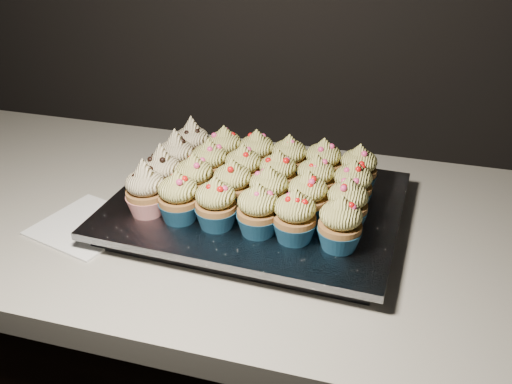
{
  "coord_description": "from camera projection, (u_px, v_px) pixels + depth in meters",
  "views": [
    {
      "loc": [
        0.02,
        0.92,
        1.4
      ],
      "look_at": [
        -0.2,
        1.69,
        0.95
      ],
      "focal_mm": 40.0,
      "sensor_mm": 36.0,
      "label": 1
    }
  ],
  "objects": [
    {
      "name": "worktop",
      "position": [
        379.0,
        245.0,
        0.91
      ],
      "size": [
        2.44,
        0.64,
        0.04
      ],
      "primitive_type": "cube",
      "color": "beige",
      "rests_on": "cabinet"
    },
    {
      "name": "napkin",
      "position": [
        88.0,
        225.0,
        0.92
      ],
      "size": [
        0.18,
        0.18,
        0.0
      ],
      "primitive_type": "cube",
      "rotation": [
        0.0,
        0.0,
        -0.26
      ],
      "color": "white",
      "rests_on": "worktop"
    },
    {
      "name": "baking_tray",
      "position": [
        256.0,
        213.0,
        0.94
      ],
      "size": [
        0.44,
        0.34,
        0.02
      ],
      "primitive_type": "cube",
      "rotation": [
        0.0,
        0.0,
        -0.04
      ],
      "color": "black",
      "rests_on": "worktop"
    },
    {
      "name": "foil_lining",
      "position": [
        256.0,
        204.0,
        0.93
      ],
      "size": [
        0.47,
        0.38,
        0.01
      ],
      "primitive_type": "cube",
      "rotation": [
        0.0,
        0.0,
        -0.04
      ],
      "color": "silver",
      "rests_on": "baking_tray"
    },
    {
      "name": "cupcake_0",
      "position": [
        145.0,
        190.0,
        0.87
      ],
      "size": [
        0.06,
        0.06,
        0.1
      ],
      "color": "red",
      "rests_on": "foil_lining"
    },
    {
      "name": "cupcake_1",
      "position": [
        179.0,
        198.0,
        0.86
      ],
      "size": [
        0.06,
        0.06,
        0.08
      ],
      "color": "navy",
      "rests_on": "foil_lining"
    },
    {
      "name": "cupcake_2",
      "position": [
        216.0,
        204.0,
        0.84
      ],
      "size": [
        0.06,
        0.06,
        0.08
      ],
      "color": "navy",
      "rests_on": "foil_lining"
    },
    {
      "name": "cupcake_3",
      "position": [
        258.0,
        211.0,
        0.83
      ],
      "size": [
        0.06,
        0.06,
        0.08
      ],
      "color": "navy",
      "rests_on": "foil_lining"
    },
    {
      "name": "cupcake_4",
      "position": [
        295.0,
        217.0,
        0.81
      ],
      "size": [
        0.06,
        0.06,
        0.08
      ],
      "color": "navy",
      "rests_on": "foil_lining"
    },
    {
      "name": "cupcake_5",
      "position": [
        340.0,
        224.0,
        0.79
      ],
      "size": [
        0.06,
        0.06,
        0.08
      ],
      "color": "navy",
      "rests_on": "foil_lining"
    },
    {
      "name": "cupcake_6",
      "position": [
        162.0,
        174.0,
        0.92
      ],
      "size": [
        0.06,
        0.06,
        0.1
      ],
      "color": "red",
      "rests_on": "foil_lining"
    },
    {
      "name": "cupcake_7",
      "position": [
        194.0,
        180.0,
        0.91
      ],
      "size": [
        0.06,
        0.06,
        0.08
      ],
      "color": "navy",
      "rests_on": "foil_lining"
    },
    {
      "name": "cupcake_8",
      "position": [
        233.0,
        185.0,
        0.89
      ],
      "size": [
        0.06,
        0.06,
        0.08
      ],
      "color": "navy",
      "rests_on": "foil_lining"
    },
    {
      "name": "cupcake_9",
      "position": [
        269.0,
        192.0,
        0.87
      ],
      "size": [
        0.06,
        0.06,
        0.08
      ],
      "color": "navy",
      "rests_on": "foil_lining"
    },
    {
      "name": "cupcake_10",
      "position": [
        307.0,
        197.0,
        0.86
      ],
      "size": [
        0.06,
        0.06,
        0.08
      ],
      "color": "navy",
      "rests_on": "foil_lining"
    },
    {
      "name": "cupcake_11",
      "position": [
        347.0,
        205.0,
        0.84
      ],
      "size": [
        0.06,
        0.06,
        0.08
      ],
      "color": "navy",
      "rests_on": "foil_lining"
    },
    {
      "name": "cupcake_12",
      "position": [
        177.0,
        158.0,
        0.97
      ],
      "size": [
        0.06,
        0.06,
        0.1
      ],
      "color": "red",
      "rests_on": "foil_lining"
    },
    {
      "name": "cupcake_13",
      "position": [
        210.0,
        164.0,
        0.96
      ],
      "size": [
        0.06,
        0.06,
        0.08
      ],
      "color": "navy",
      "rests_on": "foil_lining"
    },
    {
      "name": "cupcake_14",
      "position": [
        243.0,
        170.0,
        0.94
      ],
      "size": [
        0.06,
        0.06,
        0.08
      ],
      "color": "navy",
      "rests_on": "foil_lining"
    },
    {
      "name": "cupcake_15",
      "position": [
        278.0,
        175.0,
        0.92
      ],
      "size": [
        0.06,
        0.06,
        0.08
      ],
      "color": "navy",
      "rests_on": "foil_lining"
    },
    {
      "name": "cupcake_16",
      "position": [
        315.0,
        180.0,
        0.91
      ],
      "size": [
        0.06,
        0.06,
        0.08
      ],
      "color": "navy",
      "rests_on": "foil_lining"
    },
    {
      "name": "cupcake_17",
      "position": [
        352.0,
        186.0,
        0.89
      ],
      "size": [
        0.06,
        0.06,
        0.08
      ],
      "color": "navy",
      "rests_on": "foil_lining"
    },
    {
      "name": "cupcake_18",
      "position": [
        192.0,
        144.0,
        1.02
      ],
      "size": [
        0.06,
        0.06,
        0.1
      ],
      "color": "red",
      "rests_on": "foil_lining"
    },
    {
      "name": "cupcake_19",
      "position": [
        224.0,
        150.0,
        1.01
      ],
      "size": [
        0.06,
        0.06,
        0.08
      ],
      "color": "navy",
      "rests_on": "foil_lining"
    },
    {
      "name": "cupcake_20",
      "position": [
        257.0,
        154.0,
        0.99
      ],
      "size": [
        0.06,
        0.06,
        0.08
      ],
      "color": "navy",
      "rests_on": "foil_lining"
    },
    {
      "name": "cupcake_21",
      "position": [
        289.0,
        159.0,
        0.97
      ],
      "size": [
        0.06,
        0.06,
        0.08
      ],
      "color": "navy",
      "rests_on": "foil_lining"
    },
    {
      "name": "cupcake_22",
      "position": [
        323.0,
        163.0,
        0.96
      ],
      "size": [
        0.06,
        0.06,
        0.08
      ],
      "color": "navy",
      "rests_on": "foil_lining"
    },
    {
      "name": "cupcake_23",
      "position": [
        358.0,
        170.0,
        0.94
      ],
      "size": [
        0.06,
        0.06,
        0.08
      ],
      "color": "navy",
      "rests_on": "foil_lining"
    }
  ]
}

